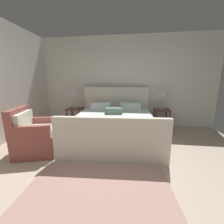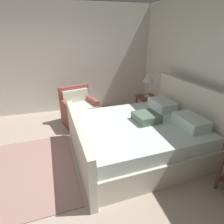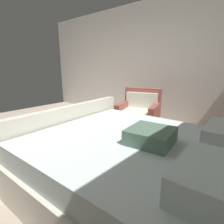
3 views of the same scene
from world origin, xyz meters
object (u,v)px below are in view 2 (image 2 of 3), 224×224
at_px(table_lamp_left, 149,78).
at_px(armchair, 79,111).
at_px(nightstand_left, 146,104).
at_px(bed, 141,135).

height_order(table_lamp_left, armchair, table_lamp_left).
bearing_deg(nightstand_left, bed, -29.41).
distance_m(bed, nightstand_left, 1.49).
bearing_deg(nightstand_left, armchair, -95.22).
distance_m(table_lamp_left, armchair, 1.82).
distance_m(bed, table_lamp_left, 1.65).
height_order(bed, armchair, bed).
height_order(bed, table_lamp_left, bed).
bearing_deg(bed, table_lamp_left, 150.59).
xyz_separation_m(bed, armchair, (-1.45, -0.94, -0.00)).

